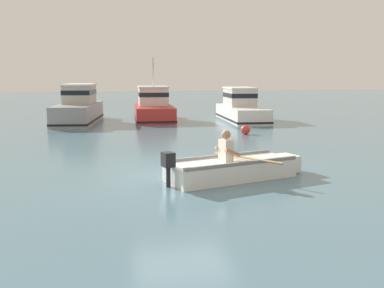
{
  "coord_description": "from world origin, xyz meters",
  "views": [
    {
      "loc": [
        -1.95,
        -10.35,
        2.44
      ],
      "look_at": [
        0.53,
        1.27,
        0.55
      ],
      "focal_mm": 40.12,
      "sensor_mm": 36.0,
      "label": 1
    }
  ],
  "objects_px": {
    "moored_boat_red": "(154,108)",
    "mooring_buoy": "(245,130)",
    "moored_boat_grey": "(79,108)",
    "rowboat_with_person": "(233,168)",
    "moored_boat_white": "(241,108)"
  },
  "relations": [
    {
      "from": "moored_boat_grey",
      "to": "moored_boat_white",
      "type": "distance_m",
      "value": 8.81
    },
    {
      "from": "moored_boat_grey",
      "to": "moored_boat_red",
      "type": "bearing_deg",
      "value": 4.17
    },
    {
      "from": "moored_boat_grey",
      "to": "moored_boat_white",
      "type": "relative_size",
      "value": 1.04
    },
    {
      "from": "moored_boat_grey",
      "to": "moored_boat_red",
      "type": "relative_size",
      "value": 1.23
    },
    {
      "from": "rowboat_with_person",
      "to": "mooring_buoy",
      "type": "xyz_separation_m",
      "value": [
        2.87,
        7.42,
        -0.05
      ]
    },
    {
      "from": "moored_boat_grey",
      "to": "moored_boat_white",
      "type": "bearing_deg",
      "value": -4.19
    },
    {
      "from": "rowboat_with_person",
      "to": "moored_boat_white",
      "type": "relative_size",
      "value": 0.65
    },
    {
      "from": "mooring_buoy",
      "to": "moored_boat_red",
      "type": "bearing_deg",
      "value": 114.66
    },
    {
      "from": "moored_boat_red",
      "to": "moored_boat_white",
      "type": "height_order",
      "value": "moored_boat_red"
    },
    {
      "from": "moored_boat_grey",
      "to": "moored_boat_white",
      "type": "height_order",
      "value": "moored_boat_grey"
    },
    {
      "from": "rowboat_with_person",
      "to": "moored_boat_red",
      "type": "relative_size",
      "value": 0.77
    },
    {
      "from": "moored_boat_red",
      "to": "moored_boat_white",
      "type": "distance_m",
      "value": 4.86
    },
    {
      "from": "moored_boat_red",
      "to": "mooring_buoy",
      "type": "xyz_separation_m",
      "value": [
        3.07,
        -6.68,
        -0.5
      ]
    },
    {
      "from": "moored_boat_grey",
      "to": "moored_boat_red",
      "type": "distance_m",
      "value": 4.02
    },
    {
      "from": "moored_boat_grey",
      "to": "rowboat_with_person",
      "type": "bearing_deg",
      "value": -73.05
    }
  ]
}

